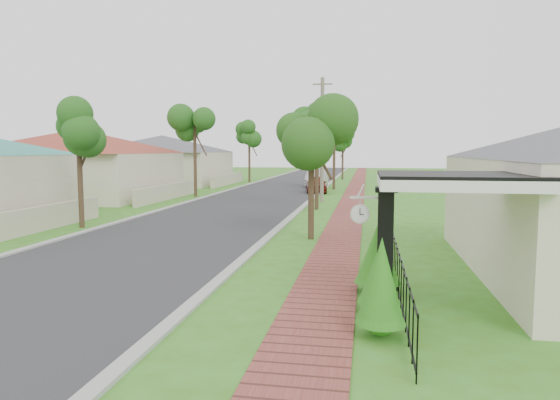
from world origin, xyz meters
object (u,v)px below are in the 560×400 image
Objects in this scene: utility_pole at (322,139)px; station_clock at (360,213)px; parked_car_white at (317,178)px; near_tree at (312,133)px; parked_car_red at (316,184)px; porch_post at (385,258)px.

utility_pole is 20.86m from station_clock.
station_clock is at bearing -83.68° from parked_car_white.
station_clock is at bearing -76.25° from near_tree.
parked_car_red is 27.57m from station_clock.
utility_pole is at bearing 97.34° from station_clock.
near_tree is at bearing -85.68° from parked_car_white.
parked_car_red is at bearing 97.64° from station_clock.
station_clock is (2.65, -20.60, -1.91)m from utility_pole.
porch_post is 8.76m from near_tree.
porch_post is 28.01m from parked_car_red.
porch_post is at bearing -81.49° from utility_pole.
station_clock is (1.86, -7.60, -1.87)m from near_tree.
porch_post is 1.04m from station_clock.
utility_pole is (-3.14, 21.00, 2.74)m from porch_post.
porch_post is at bearing -39.23° from station_clock.
parked_car_white is at bearing 97.01° from utility_pole.
utility_pole is 11.52× the size of station_clock.
parked_car_red is at bearing -85.71° from parked_car_white.
parked_car_white is 1.00× the size of near_tree.
station_clock is (3.66, -27.29, 1.32)m from parked_car_red.
porch_post is at bearing -88.74° from parked_car_red.
utility_pole is at bearing -88.71° from parked_car_red.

